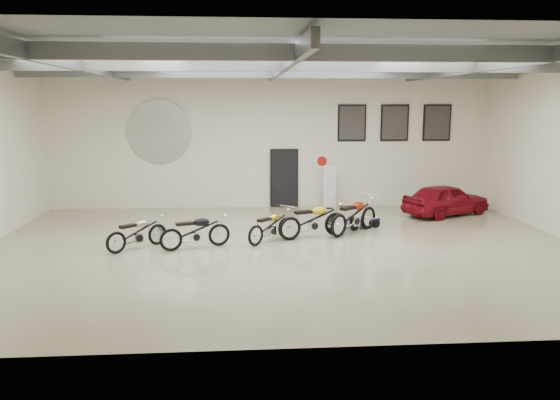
{
  "coord_description": "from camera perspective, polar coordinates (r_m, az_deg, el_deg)",
  "views": [
    {
      "loc": [
        -1.11,
        -14.01,
        3.81
      ],
      "look_at": [
        0.0,
        1.2,
        1.1
      ],
      "focal_mm": 35.0,
      "sensor_mm": 36.0,
      "label": 1
    }
  ],
  "objects": [
    {
      "name": "banner_stand",
      "position": [
        20.0,
        5.21,
        1.48
      ],
      "size": [
        0.48,
        0.27,
        1.67
      ],
      "primitive_type": null,
      "rotation": [
        0.0,
        0.0,
        -0.19
      ],
      "color": "white",
      "rests_on": "floor"
    },
    {
      "name": "vintage_car",
      "position": [
        19.61,
        16.96,
        0.06
      ],
      "size": [
        2.53,
        3.46,
        1.09
      ],
      "primitive_type": "imported",
      "rotation": [
        0.0,
        0.0,
        2.01
      ],
      "color": "maroon",
      "rests_on": "floor"
    },
    {
      "name": "ceiling",
      "position": [
        14.11,
        0.37,
        14.92
      ],
      "size": [
        16.0,
        12.0,
        0.01
      ],
      "primitive_type": "cube",
      "color": "gray",
      "rests_on": "back_wall"
    },
    {
      "name": "motorcycle_black",
      "position": [
        14.62,
        -8.84,
        -3.18
      ],
      "size": [
        1.96,
        1.22,
        0.98
      ],
      "primitive_type": null,
      "rotation": [
        0.0,
        0.0,
        0.37
      ],
      "color": "silver",
      "rests_on": "floor"
    },
    {
      "name": "motorcycle_yellow",
      "position": [
        15.63,
        3.46,
        -2.02
      ],
      "size": [
        2.17,
        1.33,
        1.08
      ],
      "primitive_type": null,
      "rotation": [
        0.0,
        0.0,
        0.36
      ],
      "color": "silver",
      "rests_on": "floor"
    },
    {
      "name": "poster_right",
      "position": [
        21.28,
        16.07,
        7.77
      ],
      "size": [
        1.05,
        0.08,
        1.35
      ],
      "primitive_type": null,
      "color": "black",
      "rests_on": "back_wall"
    },
    {
      "name": "oil_sign",
      "position": [
        20.3,
        4.39,
        4.07
      ],
      "size": [
        0.72,
        0.1,
        0.72
      ],
      "primitive_type": null,
      "color": "white",
      "rests_on": "back_wall"
    },
    {
      "name": "floor",
      "position": [
        14.56,
        0.34,
        -5.09
      ],
      "size": [
        16.0,
        12.0,
        0.01
      ],
      "primitive_type": "cube",
      "color": "tan",
      "rests_on": "ground"
    },
    {
      "name": "go_kart",
      "position": [
        17.21,
        8.67,
        -1.92
      ],
      "size": [
        1.61,
        1.2,
        0.53
      ],
      "primitive_type": null,
      "rotation": [
        0.0,
        0.0,
        0.42
      ],
      "color": "navy",
      "rests_on": "floor"
    },
    {
      "name": "motorcycle_gold",
      "position": [
        15.17,
        -0.97,
        -2.66
      ],
      "size": [
        1.64,
        1.68,
        0.93
      ],
      "primitive_type": null,
      "rotation": [
        0.0,
        0.0,
        0.8
      ],
      "color": "silver",
      "rests_on": "floor"
    },
    {
      "name": "door",
      "position": [
        20.22,
        0.43,
        2.22
      ],
      "size": [
        0.92,
        0.08,
        2.1
      ],
      "primitive_type": "cube",
      "color": "black",
      "rests_on": "back_wall"
    },
    {
      "name": "ceiling_beams",
      "position": [
        14.09,
        0.37,
        13.9
      ],
      "size": [
        15.8,
        11.8,
        0.32
      ],
      "primitive_type": null,
      "color": "slate",
      "rests_on": "ceiling"
    },
    {
      "name": "motorcycle_red",
      "position": [
        16.31,
        7.76,
        -1.52
      ],
      "size": [
        2.03,
        1.94,
        1.12
      ],
      "primitive_type": null,
      "rotation": [
        0.0,
        0.0,
        0.75
      ],
      "color": "silver",
      "rests_on": "floor"
    },
    {
      "name": "poster_mid",
      "position": [
        20.78,
        11.89,
        7.9
      ],
      "size": [
        1.05,
        0.08,
        1.35
      ],
      "primitive_type": null,
      "color": "black",
      "rests_on": "back_wall"
    },
    {
      "name": "poster_left",
      "position": [
        20.4,
        7.53,
        7.99
      ],
      "size": [
        1.05,
        0.08,
        1.35
      ],
      "primitive_type": null,
      "color": "black",
      "rests_on": "back_wall"
    },
    {
      "name": "logo_plaque",
      "position": [
        20.2,
        -12.49,
        6.97
      ],
      "size": [
        2.3,
        0.06,
        1.16
      ],
      "primitive_type": null,
      "color": "silver",
      "rests_on": "back_wall"
    },
    {
      "name": "back_wall",
      "position": [
        20.09,
        -1.0,
        6.33
      ],
      "size": [
        16.0,
        0.02,
        5.0
      ],
      "primitive_type": "cube",
      "color": "white",
      "rests_on": "floor"
    },
    {
      "name": "motorcycle_silver",
      "position": [
        14.88,
        -14.71,
        -3.25
      ],
      "size": [
        1.69,
        1.61,
        0.93
      ],
      "primitive_type": null,
      "rotation": [
        0.0,
        0.0,
        0.74
      ],
      "color": "silver",
      "rests_on": "floor"
    }
  ]
}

